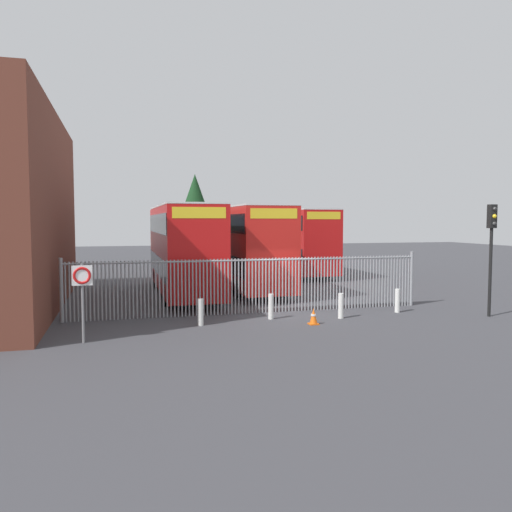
{
  "coord_description": "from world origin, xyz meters",
  "views": [
    {
      "loc": [
        -6.32,
        -19.46,
        3.67
      ],
      "look_at": [
        0.0,
        4.0,
        2.0
      ],
      "focal_mm": 35.73,
      "sensor_mm": 36.0,
      "label": 1
    }
  ],
  "objects_px": {
    "bollard_near_left": "(200,312)",
    "bollard_far_right": "(397,301)",
    "speed_limit_sign_post": "(82,285)",
    "double_decker_bus_behind_fence_right": "(294,239)",
    "traffic_light_kerbside": "(492,239)",
    "bollard_near_right": "(341,306)",
    "traffic_cone_by_gate": "(314,316)",
    "bollard_center_front": "(271,307)",
    "double_decker_bus_near_gate": "(183,246)",
    "double_decker_bus_behind_fence_left": "(244,244)"
  },
  "relations": [
    {
      "from": "bollard_near_left",
      "to": "bollard_far_right",
      "type": "relative_size",
      "value": 1.0
    },
    {
      "from": "speed_limit_sign_post",
      "to": "bollard_near_left",
      "type": "bearing_deg",
      "value": 23.67
    },
    {
      "from": "double_decker_bus_behind_fence_right",
      "to": "traffic_light_kerbside",
      "type": "xyz_separation_m",
      "value": [
        1.99,
        -17.12,
        0.56
      ]
    },
    {
      "from": "bollard_near_right",
      "to": "traffic_cone_by_gate",
      "type": "relative_size",
      "value": 1.61
    },
    {
      "from": "bollard_center_front",
      "to": "bollard_near_left",
      "type": "bearing_deg",
      "value": -169.99
    },
    {
      "from": "bollard_near_left",
      "to": "double_decker_bus_behind_fence_right",
      "type": "bearing_deg",
      "value": 60.46
    },
    {
      "from": "bollard_near_right",
      "to": "traffic_cone_by_gate",
      "type": "height_order",
      "value": "bollard_near_right"
    },
    {
      "from": "double_decker_bus_near_gate",
      "to": "bollard_near_right",
      "type": "xyz_separation_m",
      "value": [
        4.98,
        -7.75,
        -1.95
      ]
    },
    {
      "from": "bollard_center_front",
      "to": "bollard_near_right",
      "type": "xyz_separation_m",
      "value": [
        2.59,
        -0.54,
        0.0
      ]
    },
    {
      "from": "double_decker_bus_behind_fence_right",
      "to": "bollard_near_right",
      "type": "height_order",
      "value": "double_decker_bus_behind_fence_right"
    },
    {
      "from": "bollard_near_right",
      "to": "speed_limit_sign_post",
      "type": "distance_m",
      "value": 9.36
    },
    {
      "from": "bollard_near_left",
      "to": "traffic_light_kerbside",
      "type": "distance_m",
      "value": 11.36
    },
    {
      "from": "traffic_cone_by_gate",
      "to": "bollard_near_right",
      "type": "bearing_deg",
      "value": 29.48
    },
    {
      "from": "double_decker_bus_near_gate",
      "to": "bollard_center_front",
      "type": "bearing_deg",
      "value": -71.66
    },
    {
      "from": "bollard_near_right",
      "to": "speed_limit_sign_post",
      "type": "relative_size",
      "value": 0.4
    },
    {
      "from": "traffic_light_kerbside",
      "to": "double_decker_bus_behind_fence_right",
      "type": "bearing_deg",
      "value": 96.63
    },
    {
      "from": "double_decker_bus_behind_fence_left",
      "to": "traffic_light_kerbside",
      "type": "xyz_separation_m",
      "value": [
        7.22,
        -10.17,
        0.56
      ]
    },
    {
      "from": "double_decker_bus_behind_fence_left",
      "to": "bollard_near_left",
      "type": "bearing_deg",
      "value": -112.93
    },
    {
      "from": "bollard_near_right",
      "to": "speed_limit_sign_post",
      "type": "bearing_deg",
      "value": -170.0
    },
    {
      "from": "traffic_cone_by_gate",
      "to": "speed_limit_sign_post",
      "type": "distance_m",
      "value": 7.9
    },
    {
      "from": "bollard_near_right",
      "to": "bollard_center_front",
      "type": "bearing_deg",
      "value": 168.24
    },
    {
      "from": "double_decker_bus_near_gate",
      "to": "double_decker_bus_behind_fence_left",
      "type": "height_order",
      "value": "same"
    },
    {
      "from": "double_decker_bus_behind_fence_left",
      "to": "bollard_near_right",
      "type": "bearing_deg",
      "value": -80.43
    },
    {
      "from": "double_decker_bus_behind_fence_right",
      "to": "bollard_far_right",
      "type": "xyz_separation_m",
      "value": [
        -0.97,
        -15.42,
        -1.95
      ]
    },
    {
      "from": "bollard_center_front",
      "to": "bollard_far_right",
      "type": "relative_size",
      "value": 1.0
    },
    {
      "from": "double_decker_bus_near_gate",
      "to": "traffic_light_kerbside",
      "type": "height_order",
      "value": "double_decker_bus_near_gate"
    },
    {
      "from": "bollard_near_left",
      "to": "bollard_near_right",
      "type": "bearing_deg",
      "value": -0.63
    },
    {
      "from": "bollard_near_right",
      "to": "bollard_far_right",
      "type": "relative_size",
      "value": 1.0
    },
    {
      "from": "speed_limit_sign_post",
      "to": "traffic_light_kerbside",
      "type": "xyz_separation_m",
      "value": [
        14.82,
        0.47,
        1.21
      ]
    },
    {
      "from": "traffic_cone_by_gate",
      "to": "traffic_light_kerbside",
      "type": "distance_m",
      "value": 7.61
    },
    {
      "from": "double_decker_bus_behind_fence_left",
      "to": "double_decker_bus_behind_fence_right",
      "type": "bearing_deg",
      "value": 53.04
    },
    {
      "from": "double_decker_bus_behind_fence_left",
      "to": "speed_limit_sign_post",
      "type": "distance_m",
      "value": 13.1
    },
    {
      "from": "double_decker_bus_behind_fence_left",
      "to": "traffic_cone_by_gate",
      "type": "height_order",
      "value": "double_decker_bus_behind_fence_left"
    },
    {
      "from": "double_decker_bus_behind_fence_left",
      "to": "speed_limit_sign_post",
      "type": "xyz_separation_m",
      "value": [
        -7.6,
        -10.65,
        -0.65
      ]
    },
    {
      "from": "bollard_near_left",
      "to": "traffic_cone_by_gate",
      "type": "xyz_separation_m",
      "value": [
        3.91,
        -0.86,
        -0.19
      ]
    },
    {
      "from": "traffic_cone_by_gate",
      "to": "traffic_light_kerbside",
      "type": "height_order",
      "value": "traffic_light_kerbside"
    },
    {
      "from": "double_decker_bus_near_gate",
      "to": "bollard_near_left",
      "type": "relative_size",
      "value": 11.38
    },
    {
      "from": "traffic_cone_by_gate",
      "to": "speed_limit_sign_post",
      "type": "relative_size",
      "value": 0.25
    },
    {
      "from": "double_decker_bus_near_gate",
      "to": "double_decker_bus_behind_fence_right",
      "type": "distance_m",
      "value": 11.97
    },
    {
      "from": "double_decker_bus_behind_fence_right",
      "to": "bollard_center_front",
      "type": "distance_m",
      "value": 16.79
    },
    {
      "from": "double_decker_bus_behind_fence_right",
      "to": "double_decker_bus_near_gate",
      "type": "bearing_deg",
      "value": -136.54
    },
    {
      "from": "bollard_far_right",
      "to": "traffic_light_kerbside",
      "type": "height_order",
      "value": "traffic_light_kerbside"
    },
    {
      "from": "double_decker_bus_behind_fence_right",
      "to": "bollard_near_right",
      "type": "relative_size",
      "value": 11.38
    },
    {
      "from": "bollard_near_left",
      "to": "bollard_far_right",
      "type": "height_order",
      "value": "same"
    },
    {
      "from": "speed_limit_sign_post",
      "to": "double_decker_bus_near_gate",
      "type": "bearing_deg",
      "value": 66.13
    },
    {
      "from": "double_decker_bus_behind_fence_right",
      "to": "traffic_cone_by_gate",
      "type": "height_order",
      "value": "double_decker_bus_behind_fence_right"
    },
    {
      "from": "double_decker_bus_behind_fence_right",
      "to": "bollard_far_right",
      "type": "relative_size",
      "value": 11.38
    },
    {
      "from": "bollard_near_left",
      "to": "bollard_near_right",
      "type": "relative_size",
      "value": 1.0
    },
    {
      "from": "bollard_near_left",
      "to": "bollard_far_right",
      "type": "bearing_deg",
      "value": 3.62
    },
    {
      "from": "traffic_cone_by_gate",
      "to": "speed_limit_sign_post",
      "type": "xyz_separation_m",
      "value": [
        -7.71,
        -0.81,
        1.49
      ]
    }
  ]
}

